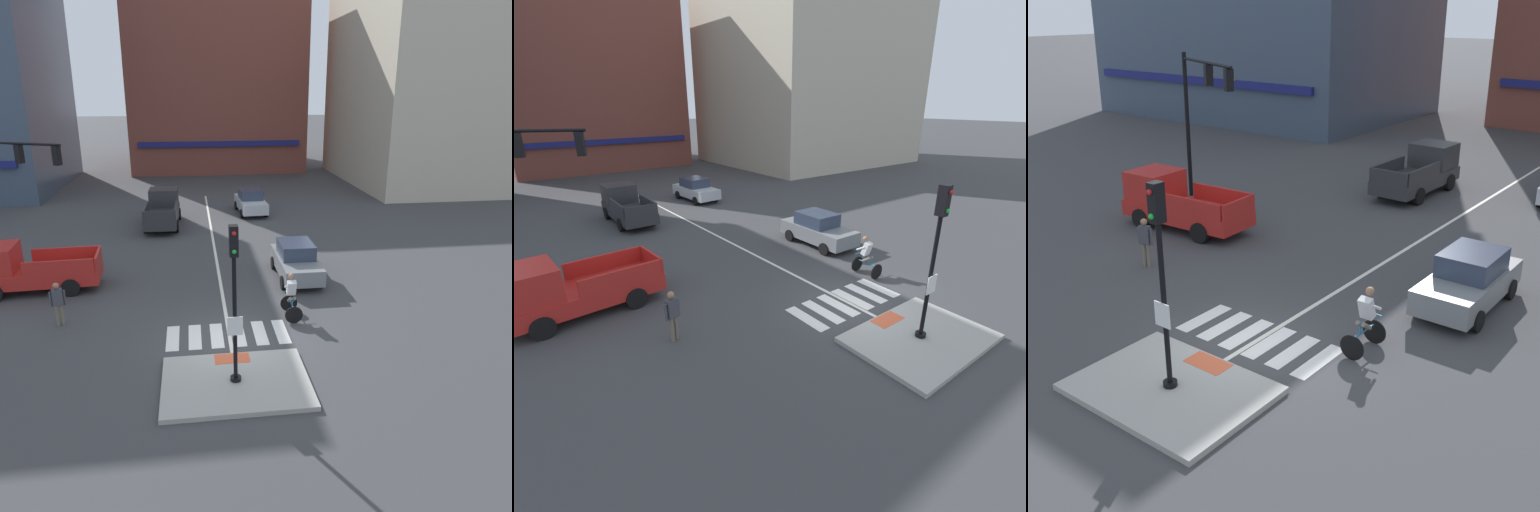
% 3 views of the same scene
% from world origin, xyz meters
% --- Properties ---
extents(ground_plane, '(300.00, 300.00, 0.00)m').
position_xyz_m(ground_plane, '(0.00, 0.00, 0.00)').
color(ground_plane, '#3D3D3F').
extents(traffic_island, '(4.29, 3.12, 0.15)m').
position_xyz_m(traffic_island, '(0.00, -2.61, 0.07)').
color(traffic_island, '#A3A099').
rests_on(traffic_island, ground).
extents(tactile_pad_front, '(1.10, 0.60, 0.01)m').
position_xyz_m(tactile_pad_front, '(0.00, -1.41, 0.15)').
color(tactile_pad_front, '#DB5B38').
rests_on(tactile_pad_front, traffic_island).
extents(signal_pole, '(0.44, 0.38, 4.67)m').
position_xyz_m(signal_pole, '(0.00, -2.62, 2.96)').
color(signal_pole, black).
rests_on(signal_pole, traffic_island).
extents(crosswalk_stripe_a, '(0.44, 1.80, 0.01)m').
position_xyz_m(crosswalk_stripe_a, '(-1.91, 0.45, 0.00)').
color(crosswalk_stripe_a, silver).
rests_on(crosswalk_stripe_a, ground).
extents(crosswalk_stripe_b, '(0.44, 1.80, 0.01)m').
position_xyz_m(crosswalk_stripe_b, '(-1.14, 0.45, 0.00)').
color(crosswalk_stripe_b, silver).
rests_on(crosswalk_stripe_b, ground).
extents(crosswalk_stripe_c, '(0.44, 1.80, 0.01)m').
position_xyz_m(crosswalk_stripe_c, '(-0.38, 0.45, 0.00)').
color(crosswalk_stripe_c, silver).
rests_on(crosswalk_stripe_c, ground).
extents(crosswalk_stripe_d, '(0.44, 1.80, 0.01)m').
position_xyz_m(crosswalk_stripe_d, '(0.38, 0.45, 0.00)').
color(crosswalk_stripe_d, silver).
rests_on(crosswalk_stripe_d, ground).
extents(crosswalk_stripe_e, '(0.44, 1.80, 0.01)m').
position_xyz_m(crosswalk_stripe_e, '(1.14, 0.45, 0.00)').
color(crosswalk_stripe_e, silver).
rests_on(crosswalk_stripe_e, ground).
extents(crosswalk_stripe_f, '(0.44, 1.80, 0.01)m').
position_xyz_m(crosswalk_stripe_f, '(1.91, 0.45, 0.00)').
color(crosswalk_stripe_f, silver).
rests_on(crosswalk_stripe_f, ground).
extents(lane_centre_line, '(0.14, 28.00, 0.01)m').
position_xyz_m(lane_centre_line, '(0.06, 10.00, 0.00)').
color(lane_centre_line, silver).
rests_on(lane_centre_line, ground).
extents(traffic_light_mast, '(4.52, 2.17, 6.20)m').
position_xyz_m(traffic_light_mast, '(-9.41, 8.25, 4.33)').
color(traffic_light_mast, black).
rests_on(traffic_light_mast, ground).
extents(building_corner_left, '(21.18, 18.51, 19.31)m').
position_xyz_m(building_corner_left, '(23.64, 28.38, 9.67)').
color(building_corner_left, beige).
rests_on(building_corner_left, ground).
extents(building_corner_right, '(18.00, 17.01, 17.97)m').
position_xyz_m(building_corner_right, '(1.94, 42.04, 9.00)').
color(building_corner_right, brown).
rests_on(building_corner_right, ground).
extents(car_silver_eastbound_distant, '(2.03, 4.19, 1.64)m').
position_xyz_m(car_silver_eastbound_distant, '(3.00, 17.96, 0.81)').
color(car_silver_eastbound_distant, silver).
rests_on(car_silver_eastbound_distant, ground).
extents(car_grey_eastbound_mid, '(1.85, 4.10, 1.64)m').
position_xyz_m(car_grey_eastbound_mid, '(3.53, 5.57, 0.81)').
color(car_grey_eastbound_mid, slate).
rests_on(car_grey_eastbound_mid, ground).
extents(pickup_truck_red_cross_left, '(5.20, 2.27, 2.08)m').
position_xyz_m(pickup_truck_red_cross_left, '(-8.13, 5.51, 0.98)').
color(pickup_truck_red_cross_left, red).
rests_on(pickup_truck_red_cross_left, ground).
extents(pickup_truck_charcoal_westbound_distant, '(2.17, 5.15, 2.08)m').
position_xyz_m(pickup_truck_charcoal_westbound_distant, '(-2.88, 15.68, 0.98)').
color(pickup_truck_charcoal_westbound_distant, '#2D2D30').
rests_on(pickup_truck_charcoal_westbound_distant, ground).
extents(cyclist, '(0.68, 1.10, 1.68)m').
position_xyz_m(cyclist, '(2.50, 1.61, 0.87)').
color(cyclist, black).
rests_on(cyclist, ground).
extents(pedestrian_at_curb_left, '(0.53, 0.31, 1.67)m').
position_xyz_m(pedestrian_at_curb_left, '(-5.98, 2.00, 0.98)').
color(pedestrian_at_curb_left, '#6B6051').
rests_on(pedestrian_at_curb_left, ground).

